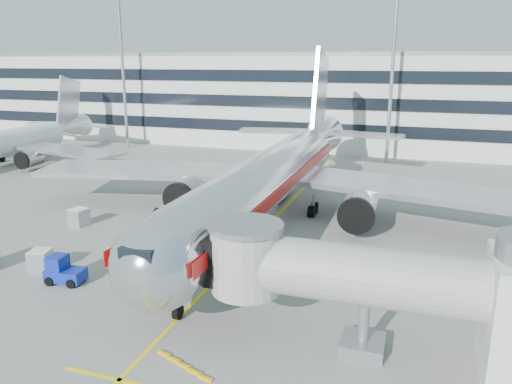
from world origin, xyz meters
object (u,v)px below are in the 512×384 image
(main_jet, at_px, (275,175))
(cargo_container_right, at_px, (79,217))
(cargo_container_left, at_px, (41,260))
(ramp_worker, at_px, (111,259))
(baggage_tug, at_px, (63,271))
(belt_loader, at_px, (175,227))

(main_jet, distance_m, cargo_container_right, 18.11)
(cargo_container_right, bearing_deg, cargo_container_left, -67.80)
(ramp_worker, bearing_deg, baggage_tug, -174.87)
(cargo_container_left, xyz_separation_m, ramp_worker, (4.92, 1.36, 0.19))
(baggage_tug, bearing_deg, ramp_worker, 52.49)
(belt_loader, relative_size, cargo_container_left, 2.86)
(belt_loader, relative_size, baggage_tug, 1.82)
(belt_loader, bearing_deg, baggage_tug, -103.32)
(main_jet, bearing_deg, cargo_container_right, -155.61)
(cargo_container_left, height_order, ramp_worker, ramp_worker)
(main_jet, xyz_separation_m, belt_loader, (-6.90, -6.73, -3.60))
(main_jet, height_order, belt_loader, main_jet)
(cargo_container_right, bearing_deg, main_jet, 24.39)
(cargo_container_left, relative_size, ramp_worker, 0.90)
(belt_loader, distance_m, cargo_container_left, 11.25)
(main_jet, xyz_separation_m, ramp_worker, (-7.53, -15.16, -3.31))
(belt_loader, bearing_deg, cargo_container_right, -176.22)
(cargo_container_left, distance_m, cargo_container_right, 9.92)
(cargo_container_right, bearing_deg, belt_loader, 3.78)
(baggage_tug, bearing_deg, cargo_container_right, 122.69)
(main_jet, distance_m, belt_loader, 10.29)
(belt_loader, xyz_separation_m, cargo_container_right, (-9.28, -0.61, 0.14))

